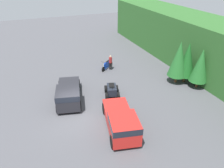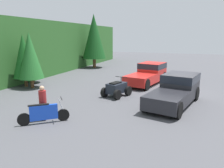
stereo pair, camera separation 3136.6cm
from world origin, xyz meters
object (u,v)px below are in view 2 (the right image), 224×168
object	(u,v)px
pickup_truck_second	(176,89)
pickup_truck_red	(149,73)
rider_person	(43,102)
quad_atv	(117,89)
dirt_bike	(44,113)

from	to	relation	value
pickup_truck_second	pickup_truck_red	bearing A→B (deg)	40.00
pickup_truck_red	rider_person	xyz separation A→B (m)	(-10.57, 3.23, 0.02)
pickup_truck_red	quad_atv	xyz separation A→B (m)	(-5.10, 1.25, -0.40)
pickup_truck_second	quad_atv	bearing A→B (deg)	98.96
pickup_truck_red	rider_person	size ratio (longest dim) A/B	3.08
quad_atv	pickup_truck_red	bearing A→B (deg)	2.81
dirt_bike	pickup_truck_second	bearing A→B (deg)	4.37
pickup_truck_second	rider_person	size ratio (longest dim) A/B	3.11
dirt_bike	quad_atv	bearing A→B (deg)	33.91
dirt_bike	quad_atv	distance (m)	6.06
pickup_truck_red	dirt_bike	bearing A→B (deg)	176.51
pickup_truck_red	rider_person	bearing A→B (deg)	174.59
pickup_truck_red	quad_atv	size ratio (longest dim) A/B	2.36
pickup_truck_red	dirt_bike	size ratio (longest dim) A/B	2.81
pickup_truck_second	dirt_bike	size ratio (longest dim) A/B	2.84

